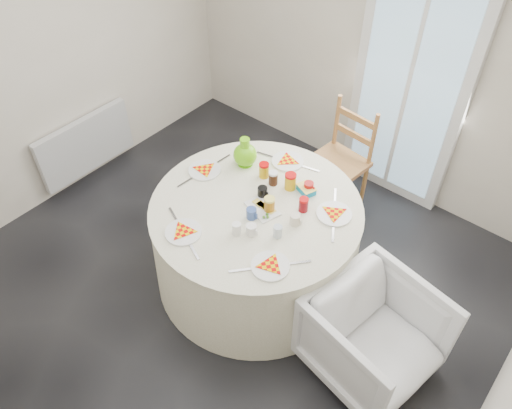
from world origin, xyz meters
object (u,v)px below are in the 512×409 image
Objects in this scene: armchair at (375,334)px; radiator at (86,145)px; green_pitcher at (245,155)px; wooden_chair at (337,165)px; table at (256,243)px.

radiator is at bearing 99.94° from armchair.
green_pitcher is at bearing 13.46° from radiator.
wooden_chair is (2.07, 1.19, 0.09)m from radiator.
radiator is 1.79m from green_pitcher.
radiator is 4.16× the size of green_pitcher.
wooden_chair is at bearing 89.00° from table.
radiator is 0.97× the size of wooden_chair.
table is 6.69× the size of green_pitcher.
armchair reaches higher than radiator.
radiator is 3.18m from armchair.
wooden_chair reaches higher than table.
table is 1.56× the size of wooden_chair.
wooden_chair is 1.30× the size of armchair.
wooden_chair is at bearing 29.88° from radiator.
wooden_chair is at bearing 52.69° from armchair.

